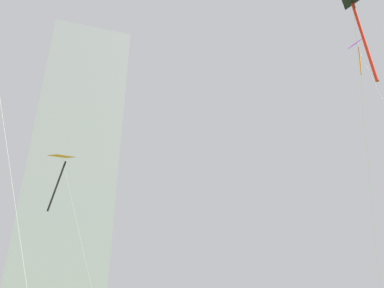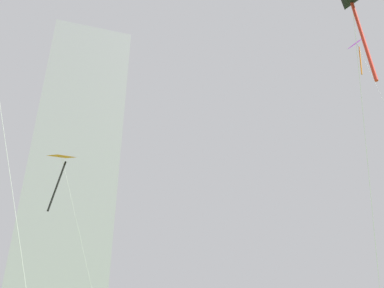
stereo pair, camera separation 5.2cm
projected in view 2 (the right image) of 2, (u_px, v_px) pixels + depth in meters
The scene contains 3 objects.
kite_flying_1 at pixel (357, 46), 32.85m from camera, with size 2.06×5.91×24.77m.
kite_flying_2 at pixel (61, 161), 21.79m from camera, with size 4.28×2.14×11.08m.
distant_highrise_0 at pixel (75, 167), 113.59m from camera, with size 23.84×17.34×91.71m, color #939399.
Camera 2 is at (-4.90, -6.52, 1.66)m, focal length 36.30 mm.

